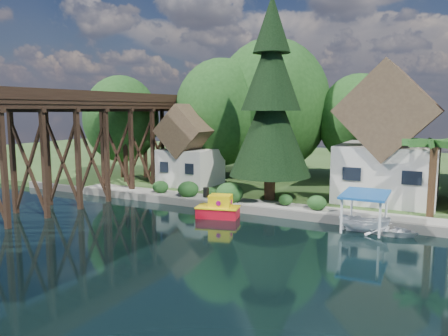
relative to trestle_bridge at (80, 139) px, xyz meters
The scene contains 14 objects.
ground 17.64m from the trestle_bridge, 17.91° to the right, with size 140.00×140.00×0.00m, color black.
bank 33.36m from the trestle_bridge, 60.97° to the left, with size 140.00×52.00×0.50m, color #314C1E.
seawall 20.82m from the trestle_bridge, ahead, with size 60.00×0.40×0.62m, color slate.
promenade 22.90m from the trestle_bridge, 10.63° to the left, with size 50.00×2.60×0.06m, color gray.
trestle_bridge is the anchor object (origin of this frame).
house_left 25.42m from the trestle_bridge, 25.21° to the left, with size 7.64×8.64×11.02m.
shed 10.69m from the trestle_bridge, 61.81° to the left, with size 5.09×5.40×7.85m.
bg_trees 23.48m from the trestle_bridge, 43.41° to the left, with size 49.90×13.30×10.57m.
shrubs 12.79m from the trestle_bridge, 19.72° to the left, with size 15.76×2.47×1.70m.
conifer 16.03m from the trestle_bridge, 22.96° to the left, with size 6.58×6.58×16.20m.
palm_tree 27.08m from the trestle_bridge, 12.43° to the left, with size 4.94×4.94×5.64m.
tugboat 13.53m from the trestle_bridge, ahead, with size 3.39×2.38×2.23m.
boat_white_a 24.88m from the trestle_bridge, ahead, with size 2.51×3.51×0.73m, color white.
boat_canopy 23.26m from the trestle_bridge, ahead, with size 3.25×4.05×2.57m.
Camera 1 is at (11.39, -21.52, 7.88)m, focal length 35.00 mm.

